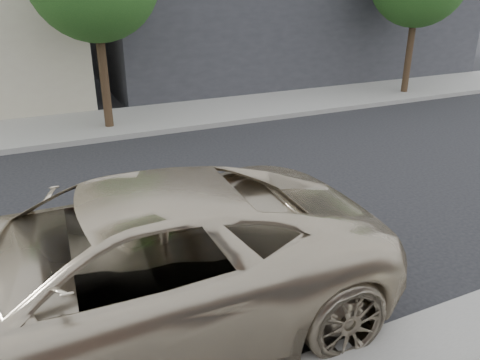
# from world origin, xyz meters

# --- Properties ---
(ground) EXTENTS (120.00, 120.00, 0.00)m
(ground) POSITION_xyz_m (0.00, 0.00, 0.00)
(ground) COLOR black
(ground) RESTS_ON ground
(far_sidewalk) EXTENTS (44.00, 3.00, 0.15)m
(far_sidewalk) POSITION_xyz_m (0.00, -6.50, 0.07)
(far_sidewalk) COLOR gray
(far_sidewalk) RESTS_ON ground
(motorcycle) EXTENTS (1.92, 0.71, 1.22)m
(motorcycle) POSITION_xyz_m (1.87, 3.01, 0.52)
(motorcycle) COLOR black
(motorcycle) RESTS_ON ground
(minivan) EXTENTS (6.64, 3.30, 1.81)m
(minivan) POSITION_xyz_m (3.50, 2.60, 0.90)
(minivan) COLOR #B2A48A
(minivan) RESTS_ON ground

